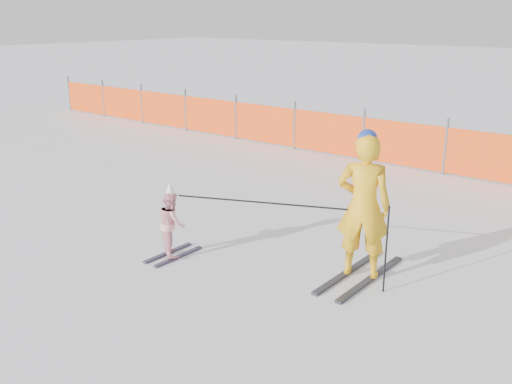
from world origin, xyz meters
TOP-DOWN VIEW (x-y plane):
  - ground at (0.00, 0.00)m, footprint 120.00×120.00m
  - adult at (1.46, 0.90)m, footprint 0.82×1.70m
  - child at (-1.00, -0.19)m, footprint 0.58×0.90m
  - ski_poles at (0.77, 0.46)m, footprint 2.81×1.01m
  - safety_fence at (-4.77, 6.60)m, footprint 17.87×0.06m

SIDE VIEW (x-z plane):
  - ground at x=0.00m, z-range 0.00..0.00m
  - child at x=-1.00m, z-range -0.05..1.08m
  - safety_fence at x=-4.77m, z-range -0.07..1.18m
  - ski_poles at x=0.77m, z-range 0.24..1.39m
  - adult at x=1.46m, z-range 0.00..2.00m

